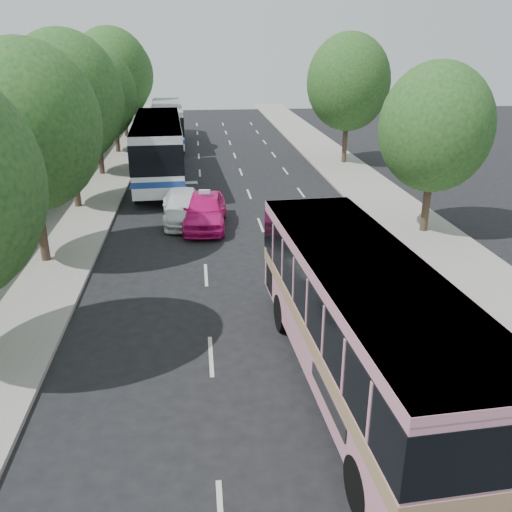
{
  "coord_description": "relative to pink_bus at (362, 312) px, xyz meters",
  "views": [
    {
      "loc": [
        -2.08,
        -15.8,
        8.63
      ],
      "look_at": [
        -0.14,
        1.8,
        1.6
      ],
      "focal_mm": 38.0,
      "sensor_mm": 36.0,
      "label": 1
    }
  ],
  "objects": [
    {
      "name": "pink_bus",
      "position": [
        0.0,
        0.0,
        0.0
      ],
      "size": [
        3.54,
        11.6,
        3.66
      ],
      "rotation": [
        0.0,
        0.0,
        0.06
      ],
      "color": "#CD849A",
      "rests_on": "ground"
    },
    {
      "name": "tree_left_d",
      "position": [
        -10.43,
        25.94,
        3.36
      ],
      "size": [
        5.52,
        5.52,
        8.6
      ],
      "color": "#38281E",
      "rests_on": "ground"
    },
    {
      "name": "ground",
      "position": [
        -1.9,
        4.0,
        -2.28
      ],
      "size": [
        120.0,
        120.0,
        0.0
      ],
      "primitive_type": "plane",
      "color": "black",
      "rests_on": "ground"
    },
    {
      "name": "tree_right_near",
      "position": [
        6.87,
        11.95,
        2.93
      ],
      "size": [
        5.1,
        5.1,
        7.95
      ],
      "color": "#38281E",
      "rests_on": "ground"
    },
    {
      "name": "sidewalk_left",
      "position": [
        -10.4,
        24.0,
        -2.2
      ],
      "size": [
        4.0,
        90.0,
        0.15
      ],
      "primitive_type": "cube",
      "color": "#9E998E",
      "rests_on": "ground"
    },
    {
      "name": "sidewalk_right",
      "position": [
        6.6,
        24.0,
        -2.22
      ],
      "size": [
        4.0,
        90.0,
        0.12
      ],
      "primitive_type": "cube",
      "color": "#9E998E",
      "rests_on": "ground"
    },
    {
      "name": "pink_taxi",
      "position": [
        -3.67,
        14.05,
        -1.42
      ],
      "size": [
        2.4,
        5.16,
        1.71
      ],
      "primitive_type": "imported",
      "rotation": [
        0.0,
        0.0,
        -0.08
      ],
      "color": "#E5137F",
      "rests_on": "ground"
    },
    {
      "name": "white_pickup",
      "position": [
        -4.76,
        15.2,
        -1.53
      ],
      "size": [
        2.32,
        5.23,
        1.49
      ],
      "primitive_type": "imported",
      "rotation": [
        0.0,
        0.0,
        0.04
      ],
      "color": "white",
      "rests_on": "ground"
    },
    {
      "name": "tree_left_f",
      "position": [
        -10.53,
        41.94,
        3.73
      ],
      "size": [
        5.88,
        5.88,
        9.16
      ],
      "color": "#38281E",
      "rests_on": "ground"
    },
    {
      "name": "tree_left_e",
      "position": [
        -10.33,
        33.94,
        4.16
      ],
      "size": [
        6.3,
        6.3,
        9.82
      ],
      "color": "#38281E",
      "rests_on": "ground"
    },
    {
      "name": "low_wall",
      "position": [
        -12.2,
        24.0,
        -1.38
      ],
      "size": [
        0.3,
        90.0,
        1.5
      ],
      "primitive_type": "cube",
      "color": "#9E998E",
      "rests_on": "sidewalk_left"
    },
    {
      "name": "tree_right_far",
      "position": [
        7.17,
        27.94,
        3.85
      ],
      "size": [
        6.0,
        6.0,
        9.35
      ],
      "color": "#38281E",
      "rests_on": "ground"
    },
    {
      "name": "tree_left_c",
      "position": [
        -10.53,
        17.94,
        3.85
      ],
      "size": [
        6.0,
        6.0,
        9.35
      ],
      "color": "#38281E",
      "rests_on": "ground"
    },
    {
      "name": "tour_coach_front",
      "position": [
        -6.4,
        23.71,
        0.15
      ],
      "size": [
        3.52,
        13.59,
        4.03
      ],
      "rotation": [
        0.0,
        0.0,
        0.05
      ],
      "color": "white",
      "rests_on": "ground"
    },
    {
      "name": "taxi_roof_sign",
      "position": [
        -3.67,
        14.05,
        -0.48
      ],
      "size": [
        0.56,
        0.22,
        0.18
      ],
      "primitive_type": "cube",
      "rotation": [
        0.0,
        0.0,
        -0.08
      ],
      "color": "silver",
      "rests_on": "pink_taxi"
    },
    {
      "name": "tree_left_b",
      "position": [
        -10.33,
        9.94,
        3.54
      ],
      "size": [
        5.7,
        5.7,
        8.88
      ],
      "color": "#38281E",
      "rests_on": "ground"
    },
    {
      "name": "tour_coach_rear",
      "position": [
        -6.4,
        37.17,
        -0.13
      ],
      "size": [
        3.11,
        12.01,
        3.56
      ],
      "rotation": [
        0.0,
        0.0,
        0.05
      ],
      "color": "silver",
      "rests_on": "ground"
    }
  ]
}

